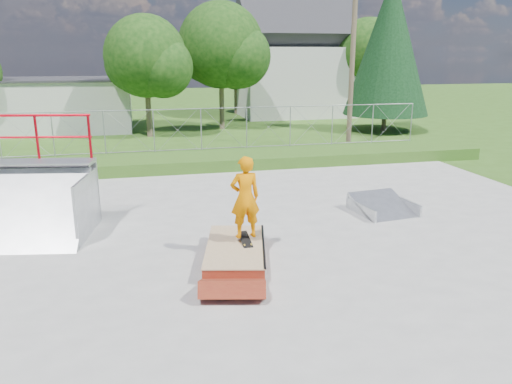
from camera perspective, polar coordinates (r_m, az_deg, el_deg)
ground at (r=12.01m, az=0.32°, el=-6.57°), size 120.00×120.00×0.00m
concrete_pad at (r=12.01m, az=0.32°, el=-6.48°), size 20.00×16.00×0.04m
grass_berm at (r=20.93m, az=-5.85°, el=3.64°), size 24.00×3.00×0.50m
grind_box at (r=11.29m, az=-2.36°, el=-7.00°), size 1.83×2.86×0.39m
quarter_pipe at (r=13.56m, az=-25.08°, el=1.14°), size 3.39×3.02×2.99m
flat_bank_ramp at (r=15.04m, az=14.34°, el=-1.54°), size 1.71×1.80×0.47m
skateboard at (r=11.39m, az=-1.23°, el=-5.47°), size 0.23×0.80×0.13m
skater at (r=11.10m, az=-1.26°, el=-0.97°), size 0.71×0.50×1.86m
chain_link_fence at (r=21.71m, az=-6.29°, el=7.13°), size 20.00×0.06×1.80m
utility_building_flat at (r=33.39m, az=-22.84°, el=9.10°), size 10.00×6.00×3.00m
gable_house at (r=38.62m, az=4.32°, el=14.41°), size 8.40×6.08×8.94m
utility_pole at (r=24.98m, az=10.92°, el=14.02°), size 0.24×0.24×8.00m
tree_left_near at (r=28.67m, az=-11.97°, el=14.60°), size 4.76×4.48×6.65m
tree_center at (r=31.11m, az=-3.45°, el=16.05°), size 5.44×5.12×7.60m
tree_right_far at (r=38.55m, az=13.12°, el=15.12°), size 5.10×4.80×7.12m
tree_back_mid at (r=39.48m, az=-1.94°, el=14.17°), size 4.08×3.84×5.70m
conifer_tree at (r=31.44m, az=14.98°, el=15.94°), size 5.04×5.04×9.10m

